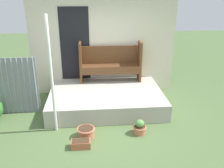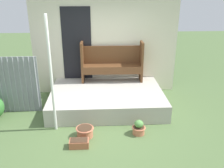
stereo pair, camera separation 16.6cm
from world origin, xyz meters
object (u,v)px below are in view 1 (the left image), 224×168
support_post (52,77)px  planter_box_rect (81,144)px  bench (110,61)px  flower_pot_left (86,132)px  flower_pot_middle (140,128)px

support_post → planter_box_rect: 1.45m
support_post → bench: bearing=53.9°
support_post → flower_pot_left: bearing=-27.3°
bench → flower_pot_left: (-0.68, -2.17, -0.86)m
bench → planter_box_rect: bench is taller
support_post → bench: 2.28m
support_post → planter_box_rect: size_ratio=6.52×
flower_pot_left → flower_pot_middle: bearing=2.1°
flower_pot_left → bench: bearing=72.5°
flower_pot_middle → planter_box_rect: 1.29m
bench → planter_box_rect: (-0.78, -2.52, -0.90)m
flower_pot_left → planter_box_rect: (-0.10, -0.35, -0.04)m
support_post → flower_pot_middle: (1.78, -0.29, -1.09)m
flower_pot_middle → flower_pot_left: bearing=-177.9°
support_post → flower_pot_middle: 2.11m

